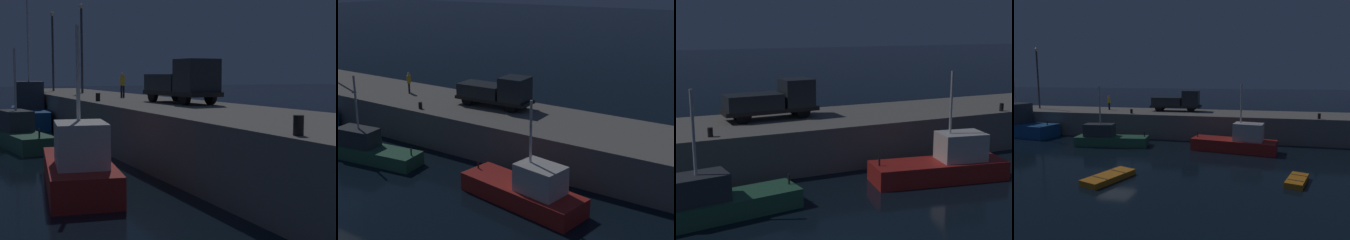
# 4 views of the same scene
# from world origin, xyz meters

# --- Properties ---
(ground_plane) EXTENTS (320.00, 320.00, 0.00)m
(ground_plane) POSITION_xyz_m (0.00, 0.00, 0.00)
(ground_plane) COLOR black
(pier_quay) EXTENTS (66.82, 7.04, 2.66)m
(pier_quay) POSITION_xyz_m (0.00, 13.14, 1.33)
(pier_quay) COLOR gray
(pier_quay) RESTS_ON ground
(fishing_trawler_red) EXTENTS (10.76, 4.47, 11.56)m
(fishing_trawler_red) POSITION_xyz_m (-16.69, 8.49, 1.33)
(fishing_trawler_red) COLOR #195193
(fishing_trawler_red) RESTS_ON ground
(fishing_boat_blue) EXTENTS (7.79, 3.47, 6.04)m
(fishing_boat_blue) POSITION_xyz_m (8.95, 6.13, 0.89)
(fishing_boat_blue) COLOR red
(fishing_boat_blue) RESTS_ON ground
(fishing_boat_orange) EXTENTS (7.22, 2.88, 5.84)m
(fishing_boat_orange) POSITION_xyz_m (-3.52, 5.81, 0.78)
(fishing_boat_orange) COLOR #2D6647
(fishing_boat_orange) RESTS_ON ground
(dinghy_orange_near) EXTENTS (1.79, 2.85, 0.39)m
(dinghy_orange_near) POSITION_xyz_m (13.10, -1.66, 0.18)
(dinghy_orange_near) COLOR orange
(dinghy_orange_near) RESTS_ON ground
(rowboat_white_mid) EXTENTS (2.56, 3.94, 0.41)m
(rowboat_white_mid) POSITION_xyz_m (1.20, -3.75, 0.19)
(rowboat_white_mid) COLOR orange
(rowboat_white_mid) RESTS_ON ground
(lamp_post_east) EXTENTS (0.44, 0.44, 7.70)m
(lamp_post_east) POSITION_xyz_m (-16.71, 13.06, 7.18)
(lamp_post_east) COLOR #38383D
(lamp_post_east) RESTS_ON pier_quay
(utility_truck) EXTENTS (6.07, 2.25, 2.44)m
(utility_truck) POSITION_xyz_m (1.56, 13.98, 3.84)
(utility_truck) COLOR black
(utility_truck) RESTS_ON pier_quay
(dockworker) EXTENTS (0.45, 0.45, 1.75)m
(dockworker) POSITION_xyz_m (-7.11, 13.44, 3.65)
(dockworker) COLOR black
(dockworker) RESTS_ON pier_quay
(bollard_west) EXTENTS (0.28, 0.28, 0.49)m
(bollard_west) POSITION_xyz_m (-2.94, 10.40, 2.90)
(bollard_west) COLOR black
(bollard_west) RESTS_ON pier_quay
(bollard_east) EXTENTS (0.28, 0.28, 0.54)m
(bollard_east) POSITION_xyz_m (16.49, 10.14, 2.93)
(bollard_east) COLOR black
(bollard_east) RESTS_ON pier_quay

